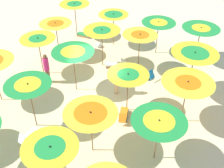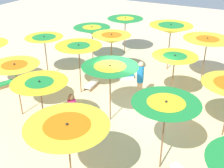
# 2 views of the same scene
# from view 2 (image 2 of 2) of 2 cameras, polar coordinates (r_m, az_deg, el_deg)

# --- Properties ---
(ground) EXTENTS (43.33, 43.33, 0.04)m
(ground) POSITION_cam_2_polar(r_m,az_deg,el_deg) (12.39, 4.47, -5.23)
(ground) COLOR beige
(beach_umbrella_1) EXTENTS (1.92, 1.92, 2.31)m
(beach_umbrella_1) POSITION_cam_2_polar(r_m,az_deg,el_deg) (11.69, -18.71, 2.87)
(beach_umbrella_1) COLOR brown
(beach_umbrella_1) RESTS_ON ground
(beach_umbrella_2) EXTENTS (1.94, 1.94, 2.30)m
(beach_umbrella_2) POSITION_cam_2_polar(r_m,az_deg,el_deg) (10.06, -14.12, -0.55)
(beach_umbrella_2) COLOR brown
(beach_umbrella_2) RESTS_ON ground
(beach_umbrella_3) EXTENTS (2.21, 2.21, 2.43)m
(beach_umbrella_3) POSITION_cam_2_polar(r_m,az_deg,el_deg) (7.51, -8.83, -9.19)
(beach_umbrella_3) COLOR brown
(beach_umbrella_3) RESTS_ON ground
(beach_umbrella_5) EXTENTS (1.92, 1.92, 2.21)m
(beach_umbrella_5) POSITION_cam_2_polar(r_m,az_deg,el_deg) (14.97, -13.29, 8.54)
(beach_umbrella_5) COLOR brown
(beach_umbrella_5) RESTS_ON ground
(beach_umbrella_6) EXTENTS (2.08, 2.08, 2.41)m
(beach_umbrella_6) POSITION_cam_2_polar(r_m,az_deg,el_deg) (12.90, -6.61, 6.83)
(beach_umbrella_6) COLOR brown
(beach_umbrella_6) RESTS_ON ground
(beach_umbrella_7) EXTENTS (2.14, 2.14, 2.43)m
(beach_umbrella_7) POSITION_cam_2_polar(r_m,az_deg,el_deg) (10.66, -0.39, 2.76)
(beach_umbrella_7) COLOR brown
(beach_umbrella_7) RESTS_ON ground
(beach_umbrella_8) EXTENTS (2.01, 2.01, 2.47)m
(beach_umbrella_8) POSITION_cam_2_polar(r_m,az_deg,el_deg) (8.40, 10.61, -4.59)
(beach_umbrella_8) COLOR brown
(beach_umbrella_8) RESTS_ON ground
(beach_umbrella_10) EXTENTS (2.07, 2.07, 2.19)m
(beach_umbrella_10) POSITION_cam_2_polar(r_m,az_deg,el_deg) (16.41, -3.99, 10.59)
(beach_umbrella_10) COLOR brown
(beach_umbrella_10) RESTS_ON ground
(beach_umbrella_11) EXTENTS (1.94, 1.94, 2.39)m
(beach_umbrella_11) POSITION_cam_2_polar(r_m,az_deg,el_deg) (14.34, -0.10, 8.96)
(beach_umbrella_11) COLOR brown
(beach_umbrella_11) RESTS_ON ground
(beach_umbrella_12) EXTENTS (1.93, 1.93, 2.23)m
(beach_umbrella_12) POSITION_cam_2_polar(r_m,az_deg,el_deg) (12.45, 12.31, 4.62)
(beach_umbrella_12) COLOR brown
(beach_umbrella_12) RESTS_ON ground
(beach_umbrella_15) EXTENTS (2.18, 2.18, 2.28)m
(beach_umbrella_15) POSITION_cam_2_polar(r_m,az_deg,el_deg) (17.87, 2.64, 12.38)
(beach_umbrella_15) COLOR brown
(beach_umbrella_15) RESTS_ON ground
(beach_umbrella_16) EXTENTS (2.28, 2.28, 2.58)m
(beach_umbrella_16) POSITION_cam_2_polar(r_m,az_deg,el_deg) (15.64, 11.58, 10.66)
(beach_umbrella_16) COLOR brown
(beach_umbrella_16) RESTS_ON ground
(beach_umbrella_17) EXTENTS (2.29, 2.29, 2.37)m
(beach_umbrella_17) POSITION_cam_2_polar(r_m,az_deg,el_deg) (14.55, 18.35, 7.91)
(beach_umbrella_17) COLOR brown
(beach_umbrella_17) RESTS_ON ground
(lounger_0) EXTENTS (1.27, 0.44, 0.52)m
(lounger_0) POSITION_cam_2_polar(r_m,az_deg,el_deg) (14.16, -3.95, 0.17)
(lounger_0) COLOR olive
(lounger_0) RESTS_ON ground
(lounger_1) EXTENTS (0.54, 1.15, 0.61)m
(lounger_1) POSITION_cam_2_polar(r_m,az_deg,el_deg) (12.93, 13.74, -3.36)
(lounger_1) COLOR #333338
(lounger_1) RESTS_ON ground
(lounger_2) EXTENTS (0.93, 1.07, 0.67)m
(lounger_2) POSITION_cam_2_polar(r_m,az_deg,el_deg) (15.04, 3.15, 1.98)
(lounger_2) COLOR silver
(lounger_2) RESTS_ON ground
(lounger_3) EXTENTS (1.26, 0.79, 0.69)m
(lounger_3) POSITION_cam_2_polar(r_m,az_deg,el_deg) (15.08, -20.37, 0.27)
(lounger_3) COLOR olive
(lounger_3) RESTS_ON ground
(beachgoer_0) EXTENTS (0.30, 0.30, 1.81)m
(beachgoer_0) POSITION_cam_2_polar(r_m,az_deg,el_deg) (12.83, 5.61, 0.89)
(beachgoer_0) COLOR #D8A87F
(beachgoer_0) RESTS_ON ground
(beachgoer_1) EXTENTS (0.30, 0.30, 1.78)m
(beachgoer_1) POSITION_cam_2_polar(r_m,az_deg,el_deg) (10.40, -7.83, -6.11)
(beachgoer_1) COLOR brown
(beachgoer_1) RESTS_ON ground
(beach_ball) EXTENTS (0.35, 0.35, 0.35)m
(beach_ball) POSITION_cam_2_polar(r_m,az_deg,el_deg) (14.75, -13.77, 0.47)
(beach_ball) COLOR white
(beach_ball) RESTS_ON ground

